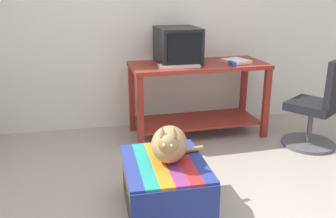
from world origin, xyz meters
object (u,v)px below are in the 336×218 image
(ottoman_with_blanket, at_px, (165,186))
(stapler, at_px, (232,63))
(desk, at_px, (198,87))
(keyboard, at_px, (179,66))
(book, at_px, (236,61))
(tv_monitor, at_px, (178,46))
(office_chair, at_px, (318,109))
(cat, at_px, (169,144))

(ottoman_with_blanket, relative_size, stapler, 6.37)
(stapler, bearing_deg, desk, 144.05)
(keyboard, relative_size, stapler, 3.64)
(book, bearing_deg, desk, 158.82)
(tv_monitor, xyz_separation_m, keyboard, (-0.04, -0.23, -0.16))
(office_chair, height_order, stapler, office_chair)
(cat, distance_m, office_chair, 1.80)
(tv_monitor, height_order, cat, tv_monitor)
(tv_monitor, bearing_deg, office_chair, -29.98)
(book, bearing_deg, office_chair, -57.15)
(tv_monitor, bearing_deg, ottoman_with_blanket, -108.86)
(tv_monitor, distance_m, ottoman_with_blanket, 1.67)
(tv_monitor, bearing_deg, cat, -107.70)
(tv_monitor, bearing_deg, stapler, -29.64)
(book, xyz_separation_m, cat, (-0.99, -1.30, -0.29))
(desk, relative_size, ottoman_with_blanket, 2.03)
(cat, bearing_deg, book, 67.83)
(keyboard, distance_m, ottoman_with_blanket, 1.39)
(desk, distance_m, stapler, 0.44)
(ottoman_with_blanket, distance_m, stapler, 1.61)
(keyboard, xyz_separation_m, stapler, (0.54, -0.03, 0.01))
(desk, relative_size, keyboard, 3.55)
(book, bearing_deg, cat, -144.20)
(desk, bearing_deg, ottoman_with_blanket, -117.18)
(keyboard, height_order, office_chair, office_chair)
(keyboard, relative_size, ottoman_with_blanket, 0.57)
(office_chair, relative_size, stapler, 8.09)
(tv_monitor, xyz_separation_m, office_chair, (1.25, -0.65, -0.56))
(book, bearing_deg, keyboard, 173.51)
(stapler, bearing_deg, keyboard, 171.89)
(tv_monitor, relative_size, office_chair, 0.58)
(tv_monitor, height_order, office_chair, tv_monitor)
(ottoman_with_blanket, bearing_deg, tv_monitor, 73.44)
(book, distance_m, stapler, 0.18)
(cat, bearing_deg, stapler, 67.54)
(desk, xyz_separation_m, stapler, (0.30, -0.18, 0.27))
(keyboard, height_order, stapler, stapler)
(cat, bearing_deg, desk, 81.22)
(book, height_order, stapler, stapler)
(tv_monitor, height_order, ottoman_with_blanket, tv_monitor)
(tv_monitor, distance_m, stapler, 0.58)
(desk, relative_size, book, 5.59)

